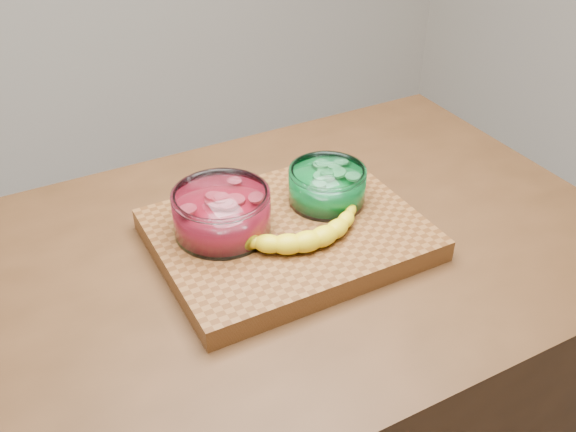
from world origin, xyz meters
name	(u,v)px	position (x,y,z in m)	size (l,w,h in m)	color
counter	(288,408)	(0.00, 0.00, 0.45)	(1.20, 0.80, 0.90)	#472B15
cutting_board	(288,235)	(0.00, 0.00, 0.92)	(0.45, 0.35, 0.04)	brown
bowl_red	(222,213)	(-0.11, 0.04, 0.98)	(0.17, 0.17, 0.08)	white
bowl_green	(327,186)	(0.10, 0.04, 0.97)	(0.14, 0.14, 0.07)	white
banana	(300,229)	(0.00, -0.04, 0.96)	(0.27, 0.13, 0.04)	yellow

